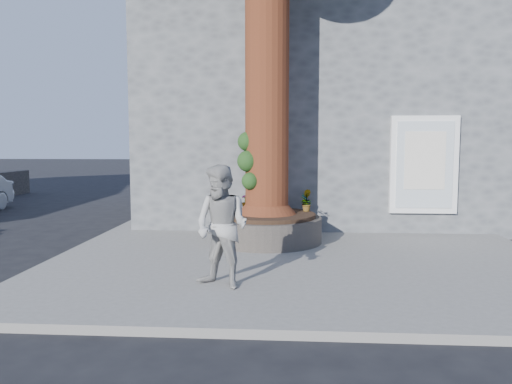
{
  "coord_description": "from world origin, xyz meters",
  "views": [
    {
      "loc": [
        1.28,
        -8.35,
        2.18
      ],
      "look_at": [
        0.63,
        1.17,
        1.25
      ],
      "focal_mm": 35.0,
      "sensor_mm": 36.0,
      "label": 1
    }
  ],
  "objects": [
    {
      "name": "man",
      "position": [
        1.09,
        3.47,
        1.03
      ],
      "size": [
        0.7,
        0.48,
        1.82
      ],
      "primitive_type": "imported",
      "rotation": [
        0.0,
        0.0,
        0.07
      ],
      "color": "#18163D",
      "rests_on": "pavement"
    },
    {
      "name": "plant_b",
      "position": [
        1.65,
        2.85,
        0.93
      ],
      "size": [
        0.28,
        0.28,
        0.43
      ],
      "primitive_type": "imported",
      "rotation": [
        0.0,
        0.0,
        1.81
      ],
      "color": "gray",
      "rests_on": "planter"
    },
    {
      "name": "pavement",
      "position": [
        1.5,
        1.0,
        0.06
      ],
      "size": [
        9.0,
        8.0,
        0.12
      ],
      "primitive_type": "cube",
      "color": "slate",
      "rests_on": "ground"
    },
    {
      "name": "ground",
      "position": [
        0.0,
        0.0,
        0.0
      ],
      "size": [
        120.0,
        120.0,
        0.0
      ],
      "primitive_type": "plane",
      "color": "black",
      "rests_on": "ground"
    },
    {
      "name": "plant_d",
      "position": [
        1.65,
        2.35,
        0.87
      ],
      "size": [
        0.31,
        0.34,
        0.31
      ],
      "primitive_type": "imported",
      "rotation": [
        0.0,
        0.0,
        4.99
      ],
      "color": "gray",
      "rests_on": "planter"
    },
    {
      "name": "shopping_bag",
      "position": [
        1.31,
        3.34,
        0.26
      ],
      "size": [
        0.22,
        0.16,
        0.28
      ],
      "primitive_type": "cube",
      "rotation": [
        0.0,
        0.0,
        0.2
      ],
      "color": "white",
      "rests_on": "pavement"
    },
    {
      "name": "planter",
      "position": [
        0.8,
        2.0,
        0.41
      ],
      "size": [
        2.3,
        2.3,
        0.6
      ],
      "color": "black",
      "rests_on": "pavement"
    },
    {
      "name": "plant_a",
      "position": [
        1.61,
        2.85,
        0.89
      ],
      "size": [
        0.2,
        0.22,
        0.34
      ],
      "primitive_type": "imported",
      "rotation": [
        0.0,
        0.0,
        0.95
      ],
      "color": "gray",
      "rests_on": "planter"
    },
    {
      "name": "woman",
      "position": [
        0.32,
        -1.38,
        1.0
      ],
      "size": [
        1.07,
        0.99,
        1.76
      ],
      "primitive_type": "imported",
      "rotation": [
        0.0,
        0.0,
        -0.48
      ],
      "color": "#9B9995",
      "rests_on": "pavement"
    },
    {
      "name": "yellow_line",
      "position": [
        -3.05,
        1.0,
        0.0
      ],
      "size": [
        0.1,
        30.0,
        0.01
      ],
      "primitive_type": "cube",
      "color": "yellow",
      "rests_on": "ground"
    },
    {
      "name": "stone_shop",
      "position": [
        2.5,
        7.2,
        3.16
      ],
      "size": [
        10.3,
        8.3,
        6.3
      ],
      "color": "#4E5153",
      "rests_on": "ground"
    },
    {
      "name": "plant_c",
      "position": [
        0.28,
        2.85,
        0.87
      ],
      "size": [
        0.19,
        0.19,
        0.3
      ],
      "primitive_type": "imported",
      "rotation": [
        0.0,
        0.0,
        3.25
      ],
      "color": "gray",
      "rests_on": "planter"
    }
  ]
}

